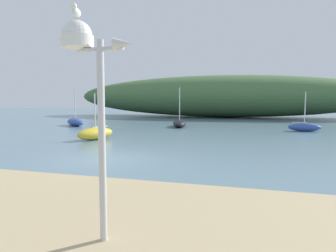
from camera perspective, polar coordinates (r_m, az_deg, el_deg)
The scene contains 8 objects.
ground_plane at distance 13.27m, azimuth -11.23°, elevation -6.09°, with size 120.00×120.00×0.00m, color slate.
distant_hill at distance 43.10m, azimuth 10.04°, elevation 5.60°, with size 43.21×10.66×5.82m, color #476B3D.
mast_structure at distance 5.18m, azimuth -15.47°, elevation 12.07°, with size 1.24×0.53×3.65m.
seagull_on_radar at distance 5.38m, azimuth -17.05°, elevation 20.12°, with size 0.16×0.34×0.24m.
sailboat_inner_mooring at distance 26.00m, azimuth 24.46°, elevation -0.18°, with size 2.45×0.88×3.11m.
sailboat_off_point at distance 29.85m, azimuth -17.17°, elevation 0.74°, with size 3.36×3.13×3.40m.
sailboat_by_sandbar at distance 27.46m, azimuth 2.20°, elevation 0.52°, with size 1.93×3.64×3.58m.
sailboat_outer_mooring at distance 19.47m, azimuth -13.62°, elevation -1.36°, with size 1.87×2.85×2.90m.
Camera 1 is at (5.92, -11.59, 2.58)m, focal length 32.10 mm.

